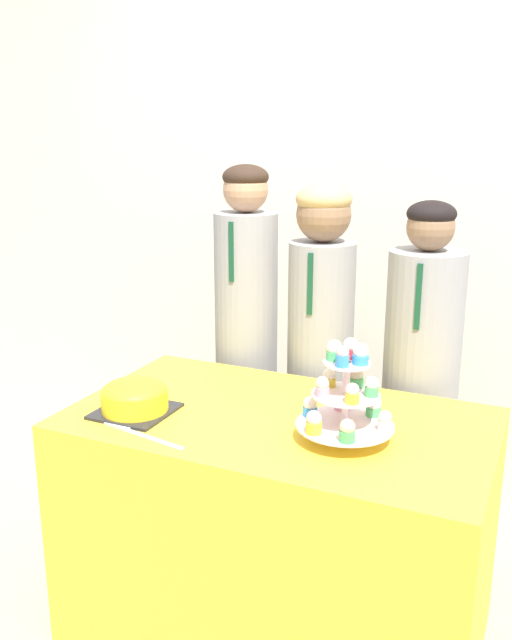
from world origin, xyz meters
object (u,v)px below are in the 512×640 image
Objects in this scene: round_cake at (135,397)px; cupcake_stand at (346,395)px; student_1 at (319,375)px; cake_knife at (130,431)px; student_2 at (419,404)px; student_0 at (246,361)px.

cupcake_stand is (0.64, 0.09, 0.08)m from round_cake.
cake_knife is at bearing -109.59° from student_1.
student_2 is (0.73, 0.69, -0.16)m from round_cake.
student_1 is at bearing 115.28° from cupcake_stand.
student_0 is at bearing 85.97° from round_cake.
cake_knife is 0.20× the size of student_0.
student_0 reaches higher than student_2.
student_2 reaches higher than cake_knife.
student_1 is 0.38m from student_2.
student_0 is (0.05, 0.69, -0.09)m from round_cake.
round_cake is 0.15m from cake_knife.
student_0 is 0.31m from student_1.
student_0 is at bearing 180.00° from student_1.
student_0 is 0.69m from student_2.
student_1 is at bearing 62.83° from round_cake.
student_2 is (0.69, -0.00, -0.07)m from student_0.
student_2 reaches higher than round_cake.
student_2 is at bearing 81.43° from cupcake_stand.
student_0 reaches higher than cupcake_stand.
cake_knife is 0.87m from student_1.
cupcake_stand is 0.20× the size of student_1.
student_0 is (-0.59, 0.61, -0.17)m from cupcake_stand.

